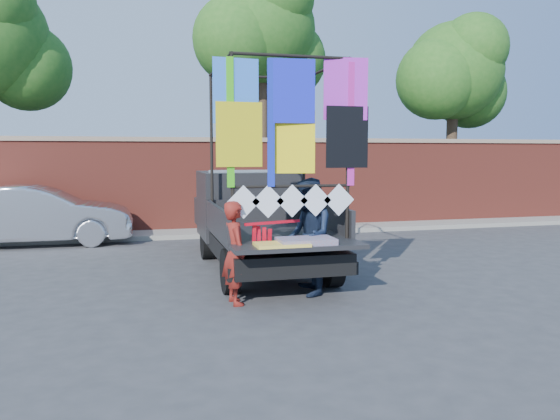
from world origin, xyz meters
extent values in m
plane|color=#38383A|center=(0.00, 0.00, 0.00)|extent=(90.00, 90.00, 0.00)
cube|color=#95392B|center=(0.00, 7.00, 1.25)|extent=(30.00, 0.35, 2.50)
cube|color=gray|center=(0.00, 7.00, 2.55)|extent=(30.00, 0.45, 0.12)
cube|color=gray|center=(0.00, 6.30, 0.06)|extent=(30.00, 1.20, 0.12)
sphere|color=#26621C|center=(-5.60, 8.60, 4.55)|extent=(2.40, 2.40, 2.40)
cylinder|color=#38281C|center=(1.00, 8.20, 2.73)|extent=(0.36, 0.36, 5.46)
sphere|color=#26621C|center=(1.00, 8.20, 5.85)|extent=(3.20, 3.20, 3.20)
sphere|color=#26621C|center=(1.90, 8.60, 5.07)|extent=(2.40, 2.40, 2.40)
sphere|color=#26621C|center=(0.20, 7.90, 5.46)|extent=(2.60, 2.60, 2.60)
cylinder|color=#38281C|center=(7.50, 8.20, 2.27)|extent=(0.36, 0.36, 4.55)
sphere|color=#26621C|center=(7.50, 8.20, 4.88)|extent=(3.20, 3.20, 3.20)
sphere|color=#26621C|center=(8.40, 8.60, 4.23)|extent=(2.40, 2.40, 2.40)
sphere|color=#26621C|center=(6.70, 7.90, 4.55)|extent=(2.60, 2.60, 2.60)
sphere|color=#26621C|center=(7.80, 7.60, 5.52)|extent=(2.20, 2.20, 2.20)
cylinder|color=black|center=(-1.34, 3.02, 0.35)|extent=(0.24, 0.71, 0.71)
cylinder|color=black|center=(-1.34, 0.12, 0.35)|extent=(0.24, 0.71, 0.71)
cylinder|color=black|center=(0.34, 3.02, 0.35)|extent=(0.24, 0.71, 0.71)
cylinder|color=black|center=(0.34, 0.12, 0.35)|extent=(0.24, 0.71, 0.71)
cube|color=black|center=(-0.50, 1.52, 0.54)|extent=(1.83, 4.51, 0.32)
cube|color=black|center=(-0.50, 0.71, 0.84)|extent=(1.93, 2.47, 0.11)
cube|color=black|center=(-1.44, 0.71, 1.07)|extent=(0.06, 2.47, 0.48)
cube|color=black|center=(0.45, 0.71, 1.07)|extent=(0.06, 2.47, 0.48)
cube|color=black|center=(-0.50, 1.93, 1.07)|extent=(1.93, 0.06, 0.48)
cube|color=black|center=(-0.50, 2.97, 1.13)|extent=(1.93, 1.72, 1.34)
cube|color=#8C9EAD|center=(-0.50, 2.49, 1.56)|extent=(1.72, 0.06, 0.59)
cube|color=#8C9EAD|center=(-0.50, 3.78, 1.34)|extent=(1.72, 0.11, 0.75)
cube|color=black|center=(-0.50, 4.15, 0.86)|extent=(1.88, 0.97, 0.59)
cube|color=black|center=(-0.50, -0.79, 0.86)|extent=(1.93, 0.59, 0.06)
cube|color=black|center=(-0.50, -0.54, 0.45)|extent=(1.99, 0.16, 0.19)
cylinder|color=black|center=(-1.38, -0.41, 2.23)|extent=(0.05, 0.05, 2.69)
cylinder|color=black|center=(-1.38, 1.84, 2.23)|extent=(0.05, 0.05, 2.69)
cylinder|color=black|center=(0.38, -0.41, 2.23)|extent=(0.05, 0.05, 2.69)
cylinder|color=black|center=(0.38, 1.84, 2.23)|extent=(0.05, 0.05, 2.69)
cylinder|color=black|center=(-0.50, -0.41, 3.58)|extent=(1.83, 0.05, 0.05)
cylinder|color=black|center=(-0.50, 1.84, 3.58)|extent=(1.83, 0.05, 0.05)
cylinder|color=black|center=(-1.38, 0.71, 3.58)|extent=(0.05, 2.31, 0.05)
cylinder|color=black|center=(0.38, 0.71, 3.58)|extent=(0.05, 2.31, 0.05)
cylinder|color=black|center=(-0.50, -0.41, 1.70)|extent=(1.83, 0.04, 0.04)
cube|color=#357EFF|center=(-1.31, -0.43, 3.09)|extent=(0.67, 0.02, 0.91)
cube|color=#1925E5|center=(-0.50, -0.48, 3.09)|extent=(0.67, 0.02, 0.91)
cube|color=#BD2AD3|center=(0.31, -0.43, 3.09)|extent=(0.67, 0.02, 0.91)
cube|color=gold|center=(-1.31, -0.48, 2.40)|extent=(0.67, 0.02, 0.91)
cube|color=yellow|center=(-0.50, -0.43, 2.40)|extent=(0.67, 0.02, 0.91)
cube|color=black|center=(0.31, -0.48, 2.40)|extent=(0.67, 0.02, 0.91)
cube|color=#3BC018|center=(-1.41, -0.46, 2.61)|extent=(0.11, 0.01, 1.83)
cube|color=#CE22A5|center=(0.41, -0.46, 2.61)|extent=(0.11, 0.01, 1.83)
cube|color=#162CCD|center=(-0.82, -0.46, 2.61)|extent=(0.11, 0.01, 1.83)
cube|color=white|center=(-1.23, -0.45, 1.48)|extent=(0.49, 0.01, 0.49)
cube|color=white|center=(-0.86, -0.45, 1.48)|extent=(0.49, 0.01, 0.49)
cube|color=white|center=(-0.50, -0.45, 1.48)|extent=(0.49, 0.01, 0.49)
cube|color=white|center=(-0.13, -0.45, 1.48)|extent=(0.49, 0.01, 0.49)
cube|color=white|center=(0.23, -0.45, 1.48)|extent=(0.49, 0.01, 0.49)
cube|color=red|center=(-0.39, -0.79, 0.93)|extent=(0.81, 0.48, 0.09)
cube|color=#FFDA50|center=(-0.77, -0.86, 0.91)|extent=(0.75, 0.43, 0.04)
imported|color=#B4B5BC|center=(-5.01, 5.73, 0.71)|extent=(4.31, 1.51, 1.42)
imported|color=maroon|center=(-1.36, -0.47, 0.75)|extent=(0.43, 0.59, 1.50)
imported|color=#162138|center=(-0.18, -0.23, 0.90)|extent=(0.81, 0.97, 1.81)
cube|color=red|center=(-0.77, -0.35, 1.16)|extent=(0.90, 0.29, 0.04)
cube|color=red|center=(-1.06, -0.37, 0.87)|extent=(0.06, 0.02, 0.53)
cube|color=red|center=(-0.98, -0.37, 0.85)|extent=(0.06, 0.02, 0.53)
cube|color=red|center=(-0.91, -0.37, 0.83)|extent=(0.06, 0.02, 0.53)
cube|color=red|center=(-0.83, -0.37, 0.81)|extent=(0.06, 0.02, 0.53)
camera|label=1|loc=(-2.69, -8.14, 2.19)|focal=35.00mm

